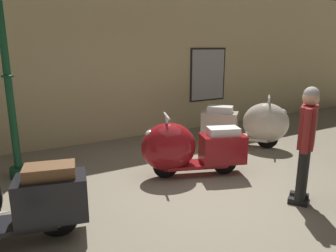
% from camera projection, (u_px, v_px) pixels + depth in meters
% --- Properties ---
extents(ground_plane, '(60.00, 60.00, 0.00)m').
position_uv_depth(ground_plane, '(208.00, 194.00, 4.58)').
color(ground_plane, gray).
extents(showroom_back_wall, '(18.00, 0.24, 3.51)m').
position_uv_depth(showroom_back_wall, '(119.00, 62.00, 7.04)').
color(showroom_back_wall, '#CCB784').
rests_on(showroom_back_wall, ground).
extents(scooter_1, '(1.76, 1.04, 1.04)m').
position_uv_depth(scooter_1, '(185.00, 148.00, 5.11)').
color(scooter_1, black).
rests_on(scooter_1, ground).
extents(scooter_2, '(1.60, 1.65, 1.09)m').
position_uv_depth(scooter_2, '(251.00, 124.00, 6.65)').
color(scooter_2, black).
rests_on(scooter_2, ground).
extents(lamppost, '(0.30, 0.30, 3.12)m').
position_uv_depth(lamppost, '(6.00, 69.00, 4.73)').
color(lamppost, '#144728').
rests_on(lamppost, ground).
extents(visitor_0, '(0.46, 0.38, 1.58)m').
position_uv_depth(visitor_0, '(307.00, 138.00, 4.13)').
color(visitor_0, black).
rests_on(visitor_0, ground).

